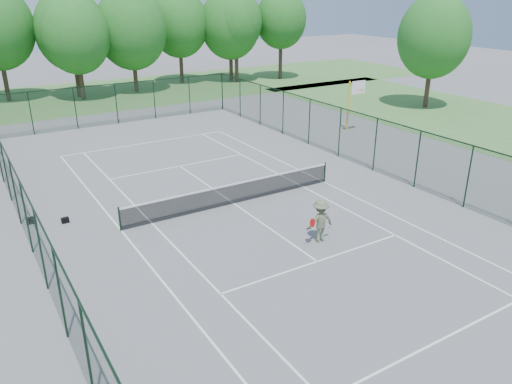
% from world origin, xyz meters
% --- Properties ---
extents(ground, '(140.00, 140.00, 0.00)m').
position_xyz_m(ground, '(0.00, 0.00, 0.00)').
color(ground, slate).
rests_on(ground, ground).
extents(grass_far, '(80.00, 16.00, 0.01)m').
position_xyz_m(grass_far, '(0.00, 30.00, 0.01)').
color(grass_far, '#4F843E').
rests_on(grass_far, ground).
extents(grass_side, '(14.00, 40.00, 0.01)m').
position_xyz_m(grass_side, '(24.00, 4.00, 0.01)').
color(grass_side, '#4F843E').
rests_on(grass_side, ground).
extents(court_lines, '(11.05, 23.85, 0.01)m').
position_xyz_m(court_lines, '(0.00, 0.00, 0.00)').
color(court_lines, white).
rests_on(court_lines, ground).
extents(tennis_net, '(11.08, 0.08, 1.10)m').
position_xyz_m(tennis_net, '(0.00, 0.00, 0.58)').
color(tennis_net, black).
rests_on(tennis_net, ground).
extents(fence_enclosure, '(18.05, 36.05, 3.02)m').
position_xyz_m(fence_enclosure, '(0.00, 0.00, 1.56)').
color(fence_enclosure, '#193420').
rests_on(fence_enclosure, ground).
extents(tree_line_far, '(39.40, 6.40, 9.70)m').
position_xyz_m(tree_line_far, '(0.00, 30.00, 5.99)').
color(tree_line_far, '#483126').
rests_on(tree_line_far, ground).
extents(basketball_goal, '(1.20, 1.43, 3.65)m').
position_xyz_m(basketball_goal, '(13.62, 7.00, 2.57)').
color(basketball_goal, yellow).
rests_on(basketball_goal, ground).
extents(tree_side, '(5.87, 5.87, 9.30)m').
position_xyz_m(tree_side, '(24.35, 9.58, 5.86)').
color(tree_side, '#483126').
rests_on(tree_side, ground).
extents(sports_bag_a, '(0.38, 0.25, 0.29)m').
position_xyz_m(sports_bag_a, '(-8.64, 2.77, 0.14)').
color(sports_bag_a, black).
rests_on(sports_bag_a, ground).
extents(sports_bag_b, '(0.32, 0.20, 0.24)m').
position_xyz_m(sports_bag_b, '(-7.33, 2.06, 0.12)').
color(sports_bag_b, black).
rests_on(sports_bag_b, ground).
extents(tennis_player, '(1.90, 0.83, 1.79)m').
position_xyz_m(tennis_player, '(1.10, -5.11, 0.89)').
color(tennis_player, '#616749').
rests_on(tennis_player, ground).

